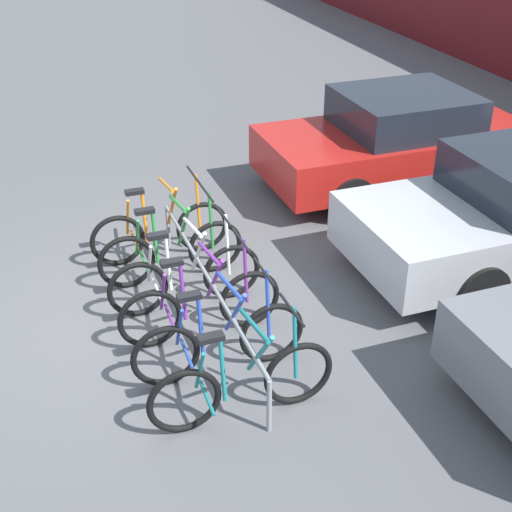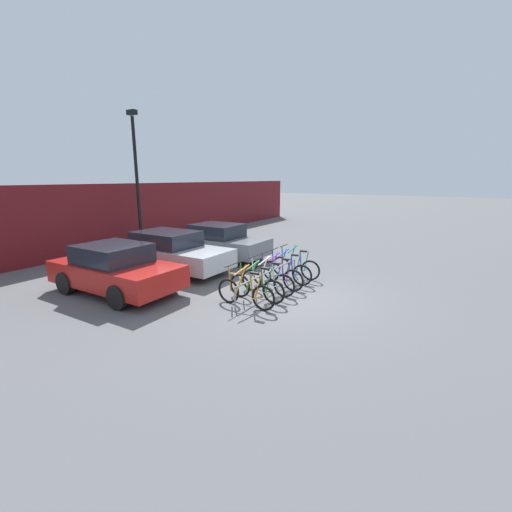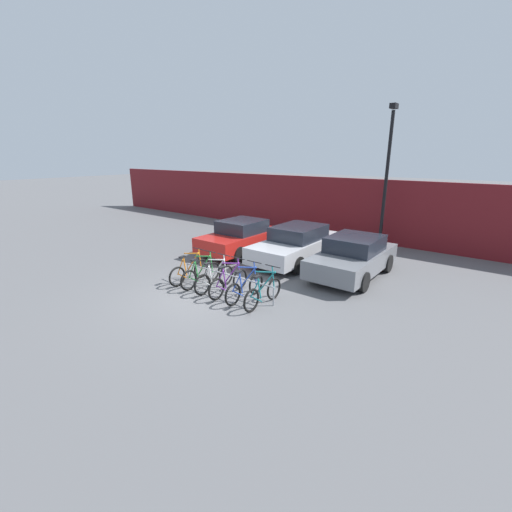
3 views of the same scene
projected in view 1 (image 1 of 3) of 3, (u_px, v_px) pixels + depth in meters
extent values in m
plane|color=#59595B|center=(142.00, 318.00, 7.66)|extent=(120.00, 120.00, 0.00)
cylinder|color=gray|center=(208.00, 277.00, 7.35)|extent=(3.52, 0.04, 0.04)
cylinder|color=gray|center=(168.00, 227.00, 8.91)|extent=(0.04, 0.04, 0.55)
cylinder|color=gray|center=(269.00, 406.00, 6.05)|extent=(0.04, 0.04, 0.55)
torus|color=black|center=(118.00, 241.00, 8.48)|extent=(0.06, 0.66, 0.66)
torus|color=black|center=(202.00, 227.00, 8.79)|extent=(0.06, 0.66, 0.66)
cylinder|color=orange|center=(172.00, 208.00, 8.52)|extent=(0.60, 0.04, 0.76)
cylinder|color=orange|center=(166.00, 185.00, 8.35)|extent=(0.68, 0.04, 0.16)
cylinder|color=orange|center=(145.00, 217.00, 8.45)|extent=(0.14, 0.04, 0.63)
cylinder|color=orange|center=(128.00, 217.00, 8.38)|extent=(0.32, 0.03, 0.58)
cylinder|color=orange|center=(134.00, 240.00, 8.55)|extent=(0.40, 0.03, 0.08)
cylinder|color=orange|center=(198.00, 202.00, 8.61)|extent=(0.12, 0.04, 0.69)
cylinder|color=black|center=(193.00, 175.00, 8.42)|extent=(0.52, 0.03, 0.03)
cube|color=black|center=(134.00, 192.00, 8.26)|extent=(0.10, 0.22, 0.05)
torus|color=black|center=(127.00, 262.00, 8.04)|extent=(0.06, 0.66, 0.66)
torus|color=black|center=(215.00, 247.00, 8.36)|extent=(0.06, 0.66, 0.66)
cylinder|color=#288438|center=(184.00, 227.00, 8.09)|extent=(0.60, 0.04, 0.76)
cylinder|color=#288438|center=(178.00, 203.00, 7.92)|extent=(0.68, 0.04, 0.16)
cylinder|color=#288438|center=(155.00, 237.00, 8.02)|extent=(0.14, 0.04, 0.63)
cylinder|color=#288438|center=(137.00, 238.00, 7.95)|extent=(0.32, 0.03, 0.58)
cylinder|color=#288438|center=(144.00, 261.00, 8.12)|extent=(0.40, 0.03, 0.08)
cylinder|color=#288438|center=(211.00, 221.00, 8.17)|extent=(0.12, 0.04, 0.69)
cylinder|color=black|center=(206.00, 193.00, 7.98)|extent=(0.52, 0.03, 0.03)
cube|color=black|center=(145.00, 211.00, 7.82)|extent=(0.10, 0.22, 0.05)
torus|color=black|center=(138.00, 289.00, 7.55)|extent=(0.06, 0.66, 0.66)
torus|color=black|center=(232.00, 272.00, 7.86)|extent=(0.06, 0.66, 0.66)
cylinder|color=silver|center=(199.00, 252.00, 7.59)|extent=(0.60, 0.04, 0.76)
cylinder|color=silver|center=(192.00, 227.00, 7.42)|extent=(0.68, 0.04, 0.16)
cylinder|color=silver|center=(168.00, 263.00, 7.52)|extent=(0.14, 0.04, 0.63)
cylinder|color=silver|center=(149.00, 264.00, 7.45)|extent=(0.32, 0.03, 0.58)
cylinder|color=silver|center=(156.00, 288.00, 7.62)|extent=(0.40, 0.03, 0.08)
cylinder|color=silver|center=(227.00, 245.00, 7.68)|extent=(0.12, 0.04, 0.69)
cylinder|color=black|center=(223.00, 215.00, 7.48)|extent=(0.52, 0.03, 0.03)
cube|color=black|center=(157.00, 236.00, 7.33)|extent=(0.10, 0.22, 0.05)
torus|color=black|center=(150.00, 319.00, 7.07)|extent=(0.06, 0.66, 0.66)
torus|color=black|center=(250.00, 299.00, 7.39)|extent=(0.06, 0.66, 0.66)
cylinder|color=#752D99|center=(215.00, 279.00, 7.12)|extent=(0.60, 0.04, 0.76)
cylinder|color=#752D99|center=(209.00, 253.00, 6.95)|extent=(0.68, 0.04, 0.16)
cylinder|color=#752D99|center=(183.00, 291.00, 7.05)|extent=(0.14, 0.04, 0.63)
cylinder|color=#752D99|center=(163.00, 292.00, 6.98)|extent=(0.32, 0.03, 0.58)
cylinder|color=#752D99|center=(170.00, 317.00, 7.15)|extent=(0.40, 0.03, 0.08)
cylinder|color=#752D99|center=(246.00, 271.00, 7.20)|extent=(0.12, 0.04, 0.69)
cylinder|color=black|center=(241.00, 240.00, 7.01)|extent=(0.52, 0.03, 0.03)
cube|color=black|center=(172.00, 263.00, 6.85)|extent=(0.10, 0.22, 0.05)
torus|color=black|center=(166.00, 356.00, 6.56)|extent=(0.06, 0.66, 0.66)
torus|color=black|center=(272.00, 333.00, 6.88)|extent=(0.06, 0.66, 0.66)
cylinder|color=#284CB7|center=(235.00, 313.00, 6.61)|extent=(0.60, 0.04, 0.76)
cylinder|color=#284CB7|center=(229.00, 286.00, 6.44)|extent=(0.68, 0.04, 0.16)
cylinder|color=#284CB7|center=(201.00, 325.00, 6.54)|extent=(0.14, 0.04, 0.63)
cylinder|color=#284CB7|center=(179.00, 328.00, 6.46)|extent=(0.32, 0.03, 0.58)
cylinder|color=#284CB7|center=(187.00, 354.00, 6.63)|extent=(0.40, 0.03, 0.08)
cylinder|color=#284CB7|center=(268.00, 304.00, 6.69)|extent=(0.12, 0.04, 0.69)
cylinder|color=black|center=(264.00, 271.00, 6.50)|extent=(0.52, 0.03, 0.03)
cube|color=black|center=(189.00, 296.00, 6.34)|extent=(0.10, 0.22, 0.05)
torus|color=black|center=(184.00, 401.00, 6.03)|extent=(0.06, 0.66, 0.66)
torus|color=black|center=(298.00, 374.00, 6.34)|extent=(0.06, 0.66, 0.66)
cylinder|color=#197A7F|center=(260.00, 354.00, 6.07)|extent=(0.60, 0.04, 0.76)
cylinder|color=#197A7F|center=(254.00, 325.00, 5.90)|extent=(0.68, 0.04, 0.16)
cylinder|color=#197A7F|center=(223.00, 368.00, 6.00)|extent=(0.14, 0.04, 0.63)
cylinder|color=#197A7F|center=(200.00, 371.00, 5.93)|extent=(0.32, 0.03, 0.58)
cylinder|color=#197A7F|center=(207.00, 398.00, 6.10)|extent=(0.40, 0.03, 0.08)
cylinder|color=#197A7F|center=(295.00, 343.00, 6.16)|extent=(0.12, 0.04, 0.69)
cylinder|color=black|center=(292.00, 309.00, 5.96)|extent=(0.52, 0.03, 0.03)
cube|color=black|center=(211.00, 338.00, 5.80)|extent=(0.10, 0.22, 0.05)
cube|color=red|center=(395.00, 149.00, 10.42)|extent=(1.80, 3.90, 0.62)
cube|color=#1E232D|center=(405.00, 110.00, 10.16)|extent=(1.58, 1.79, 0.52)
cylinder|color=black|center=(428.00, 136.00, 11.57)|extent=(0.20, 0.64, 0.64)
cylinder|color=black|center=(493.00, 176.00, 10.18)|extent=(0.20, 0.64, 0.64)
cylinder|color=black|center=(300.00, 154.00, 10.90)|extent=(0.20, 0.64, 0.64)
cylinder|color=black|center=(351.00, 199.00, 9.51)|extent=(0.20, 0.64, 0.64)
cylinder|color=black|center=(398.00, 222.00, 8.92)|extent=(0.20, 0.64, 0.64)
cylinder|color=black|center=(480.00, 291.00, 7.53)|extent=(0.20, 0.64, 0.64)
cylinder|color=black|center=(509.00, 333.00, 6.88)|extent=(0.20, 0.64, 0.64)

